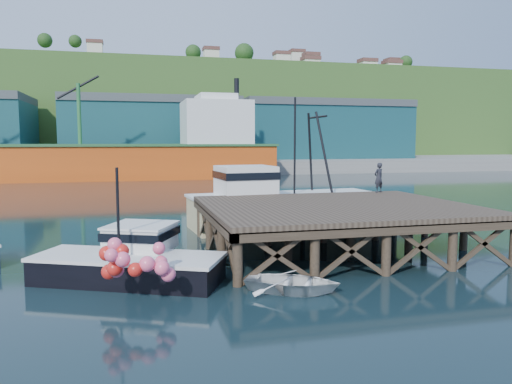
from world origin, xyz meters
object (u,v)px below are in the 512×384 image
object	(u,v)px
trawler	(282,201)
dinghy	(293,282)
boat_black	(132,260)
dockworker	(379,178)

from	to	relation	value
trawler	dinghy	bearing A→B (deg)	-110.82
trawler	dinghy	world-z (taller)	trawler
trawler	dinghy	distance (m)	12.83
boat_black	dockworker	size ratio (longest dim) A/B	4.22
boat_black	dinghy	distance (m)	5.93
trawler	dinghy	xyz separation A→B (m)	(-3.43, -12.30, -1.23)
dinghy	dockworker	world-z (taller)	dockworker
dockworker	boat_black	bearing A→B (deg)	8.70
dinghy	dockworker	distance (m)	13.55
dockworker	dinghy	bearing A→B (deg)	30.49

